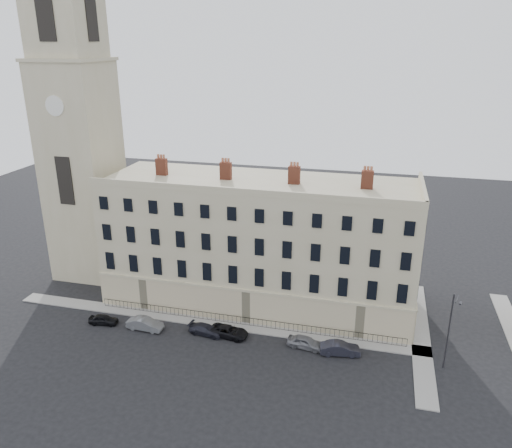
# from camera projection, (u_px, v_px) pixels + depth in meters

# --- Properties ---
(ground) EXTENTS (160.00, 160.00, 0.00)m
(ground) POSITION_uv_depth(u_px,v_px,m) (289.00, 361.00, 49.77)
(ground) COLOR black
(ground) RESTS_ON ground
(terrace) EXTENTS (36.22, 12.22, 17.00)m
(terrace) POSITION_uv_depth(u_px,v_px,m) (259.00, 242.00, 59.44)
(terrace) COLOR #B7AD88
(terrace) RESTS_ON ground
(church_tower) EXTENTS (8.00, 8.13, 44.00)m
(church_tower) POSITION_uv_depth(u_px,v_px,m) (79.00, 137.00, 62.97)
(church_tower) COLOR #B7AD88
(church_tower) RESTS_ON ground
(pavement_terrace) EXTENTS (48.00, 2.00, 0.12)m
(pavement_terrace) POSITION_uv_depth(u_px,v_px,m) (210.00, 322.00, 56.60)
(pavement_terrace) COLOR gray
(pavement_terrace) RESTS_ON ground
(pavement_east_return) EXTENTS (2.00, 24.00, 0.12)m
(pavement_east_return) POSITION_uv_depth(u_px,v_px,m) (420.00, 336.00, 54.02)
(pavement_east_return) COLOR gray
(pavement_east_return) RESTS_ON ground
(railings) EXTENTS (35.00, 0.04, 0.96)m
(railings) POSITION_uv_depth(u_px,v_px,m) (245.00, 321.00, 55.87)
(railings) COLOR black
(railings) RESTS_ON ground
(car_a) EXTENTS (3.41, 1.70, 1.12)m
(car_a) POSITION_uv_depth(u_px,v_px,m) (103.00, 319.00, 56.20)
(car_a) COLOR black
(car_a) RESTS_ON ground
(car_b) EXTENTS (4.12, 1.54, 1.35)m
(car_b) POSITION_uv_depth(u_px,v_px,m) (145.00, 324.00, 55.09)
(car_b) COLOR slate
(car_b) RESTS_ON ground
(car_c) EXTENTS (4.06, 2.05, 1.13)m
(car_c) POSITION_uv_depth(u_px,v_px,m) (206.00, 330.00, 54.20)
(car_c) COLOR #1F202A
(car_c) RESTS_ON ground
(car_d) EXTENTS (4.43, 2.41, 1.18)m
(car_d) POSITION_uv_depth(u_px,v_px,m) (229.00, 331.00, 53.83)
(car_d) COLOR black
(car_d) RESTS_ON ground
(car_e) EXTENTS (3.95, 1.95, 1.29)m
(car_e) POSITION_uv_depth(u_px,v_px,m) (305.00, 342.00, 51.80)
(car_e) COLOR slate
(car_e) RESTS_ON ground
(car_f) EXTENTS (4.26, 2.10, 1.34)m
(car_f) POSITION_uv_depth(u_px,v_px,m) (340.00, 349.00, 50.69)
(car_f) COLOR #22222D
(car_f) RESTS_ON ground
(streetlamp) EXTENTS (0.64, 1.71, 8.09)m
(streetlamp) POSITION_uv_depth(u_px,v_px,m) (450.00, 328.00, 47.20)
(streetlamp) COLOR #333238
(streetlamp) RESTS_ON ground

